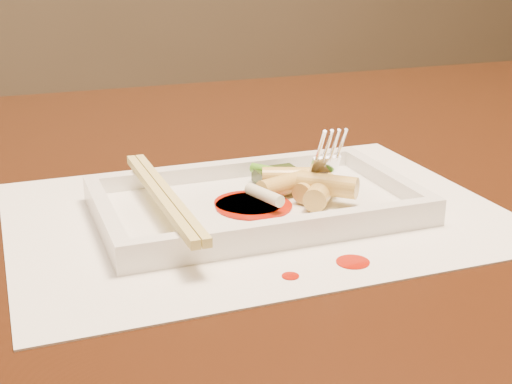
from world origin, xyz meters
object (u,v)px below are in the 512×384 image
object	(u,v)px
placemat	(256,213)
fork	(326,105)
chopstick_a	(158,195)
table	(297,254)
plate_base	(256,208)

from	to	relation	value
placemat	fork	world-z (taller)	fork
fork	chopstick_a	bearing A→B (deg)	-173.25
chopstick_a	fork	bearing A→B (deg)	6.75
table	chopstick_a	world-z (taller)	chopstick_a
placemat	fork	xyz separation A→B (m)	(0.07, 0.02, 0.08)
table	plate_base	size ratio (longest dim) A/B	5.38
table	plate_base	bearing A→B (deg)	-127.92
table	placemat	size ratio (longest dim) A/B	3.50
table	chopstick_a	bearing A→B (deg)	-146.17
placemat	plate_base	distance (m)	0.00
table	fork	distance (m)	0.21
table	plate_base	distance (m)	0.18
chopstick_a	table	bearing A→B (deg)	33.83
table	fork	size ratio (longest dim) A/B	10.00
plate_base	fork	distance (m)	0.11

